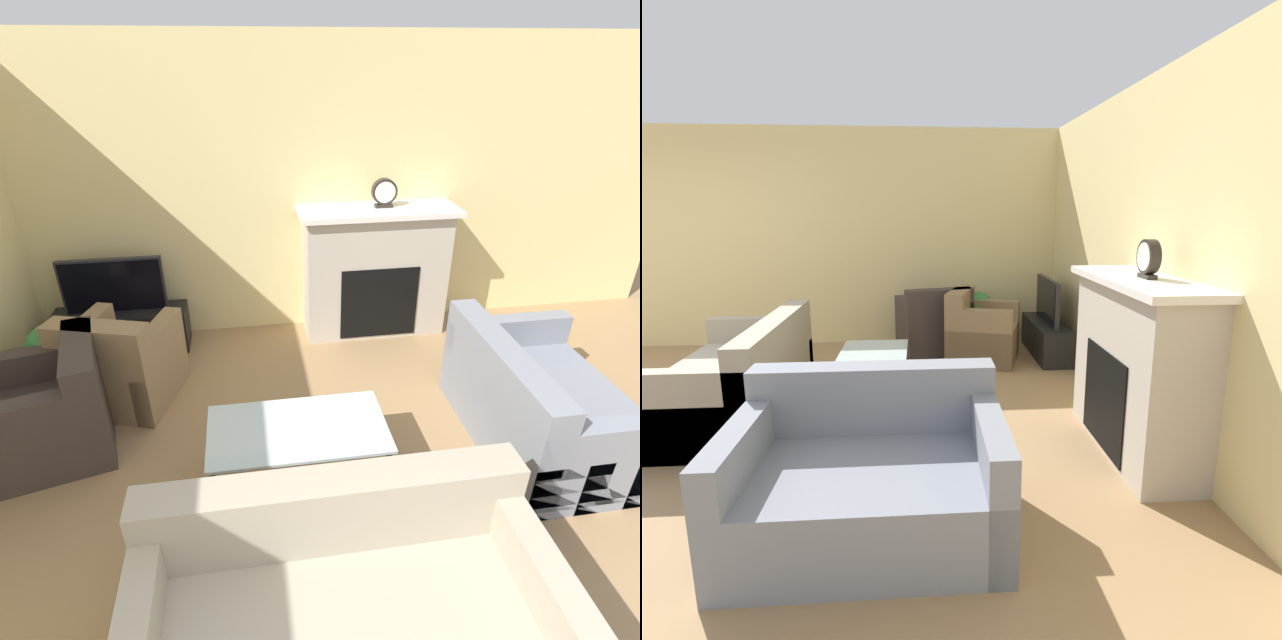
{
  "view_description": "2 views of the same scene",
  "coord_description": "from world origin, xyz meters",
  "views": [
    {
      "loc": [
        -0.43,
        -0.09,
        2.54
      ],
      "look_at": [
        0.05,
        2.99,
        0.84
      ],
      "focal_mm": 28.0,
      "sensor_mm": 36.0,
      "label": 1
    },
    {
      "loc": [
        4.05,
        2.77,
        1.72
      ],
      "look_at": [
        0.28,
        3.08,
        0.88
      ],
      "focal_mm": 28.0,
      "sensor_mm": 36.0,
      "label": 2
    }
  ],
  "objects": [
    {
      "name": "wall_back",
      "position": [
        0.0,
        4.53,
        1.35
      ],
      "size": [
        7.82,
        0.06,
        2.7
      ],
      "color": "beige",
      "rests_on": "ground_plane"
    },
    {
      "name": "tv",
      "position": [
        -1.64,
        4.24,
        0.66
      ],
      "size": [
        0.9,
        0.06,
        0.52
      ],
      "color": "#232328",
      "rests_on": "tv_stand"
    },
    {
      "name": "coffee_table",
      "position": [
        -0.2,
        2.32,
        0.41
      ],
      "size": [
        1.12,
        0.6,
        0.46
      ],
      "color": "#333338",
      "rests_on": "ground_plane"
    },
    {
      "name": "mantel_clock",
      "position": [
        0.84,
        4.27,
        1.4
      ],
      "size": [
        0.23,
        0.07,
        0.26
      ],
      "color": "#28231E",
      "rests_on": "fireplace"
    },
    {
      "name": "tv_stand",
      "position": [
        -1.64,
        4.24,
        0.2
      ],
      "size": [
        1.21,
        0.35,
        0.4
      ],
      "color": "black",
      "rests_on": "ground_plane"
    },
    {
      "name": "couch_sectional",
      "position": [
        -0.12,
        1.19,
        0.29
      ],
      "size": [
        1.83,
        0.98,
        0.82
      ],
      "color": "#9E937F",
      "rests_on": "ground_plane"
    },
    {
      "name": "couch_loveseat",
      "position": [
        1.56,
        2.48,
        0.29
      ],
      "size": [
        1.0,
        1.42,
        0.82
      ],
      "rotation": [
        0.0,
        0.0,
        1.57
      ],
      "color": "gray",
      "rests_on": "ground_plane"
    },
    {
      "name": "armchair_accent",
      "position": [
        -1.48,
        3.43,
        0.31
      ],
      "size": [
        0.92,
        0.93,
        0.82
      ],
      "rotation": [
        0.0,
        0.0,
        2.85
      ],
      "color": "#8C704C",
      "rests_on": "ground_plane"
    },
    {
      "name": "fireplace",
      "position": [
        0.79,
        4.27,
        0.66
      ],
      "size": [
        1.48,
        0.51,
        1.27
      ],
      "color": "#BCB2A3",
      "rests_on": "ground_plane"
    },
    {
      "name": "armchair_by_window",
      "position": [
        -1.85,
        2.9,
        0.3
      ],
      "size": [
        0.95,
        0.95,
        0.82
      ],
      "rotation": [
        0.0,
        0.0,
        -1.32
      ],
      "color": "#3D332D",
      "rests_on": "ground_plane"
    },
    {
      "name": "potted_plant",
      "position": [
        -1.93,
        3.42,
        0.47
      ],
      "size": [
        0.46,
        0.46,
        0.74
      ],
      "color": "#47474C",
      "rests_on": "ground_plane"
    }
  ]
}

